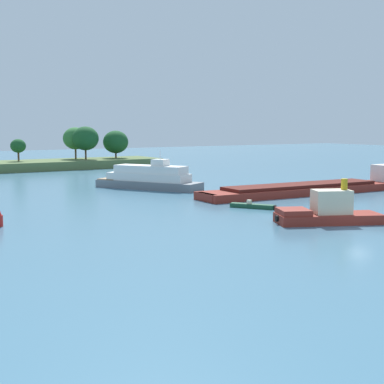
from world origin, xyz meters
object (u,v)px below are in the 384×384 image
Objects in this scene: cargo_barge at (313,188)px; tugboat at (327,212)px; channel_buoy_red at (0,219)px; fishing_skiff at (252,206)px; white_riverboat at (149,179)px.

cargo_barge is 3.18× the size of tugboat.
cargo_barge is at bearing 4.28° from channel_buoy_red.
fishing_skiff is (-17.94, -7.50, -0.60)m from cargo_barge.
tugboat is 6.31× the size of channel_buoy_red.
white_riverboat reaches higher than cargo_barge.
fishing_skiff is 2.93× the size of channel_buoy_red.
tugboat reaches higher than channel_buoy_red.
cargo_barge is at bearing 48.70° from tugboat.
tugboat is (0.25, -40.35, -0.49)m from white_riverboat.
fishing_skiff is 31.14m from channel_buoy_red.
white_riverboat is 0.49× the size of cargo_barge.
white_riverboat is at bearing 90.36° from tugboat.
white_riverboat is at bearing 37.47° from channel_buoy_red.
white_riverboat is 1.54× the size of tugboat.
white_riverboat reaches higher than tugboat.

